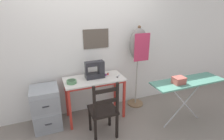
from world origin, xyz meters
name	(u,v)px	position (x,y,z in m)	size (l,w,h in m)	color
ground_plane	(100,124)	(0.00, 0.00, 0.00)	(14.00, 14.00, 0.00)	gray
wall_back	(88,45)	(0.00, 0.57, 1.28)	(10.00, 0.07, 2.55)	silver
sewing_table	(95,85)	(0.00, 0.24, 0.65)	(1.03, 0.50, 0.76)	silver
sewing_machine	(96,70)	(0.04, 0.28, 0.90)	(0.34, 0.17, 0.32)	#28282D
fabric_bowl	(72,82)	(-0.39, 0.20, 0.79)	(0.16, 0.16, 0.05)	#56895B
scissors	(118,76)	(0.41, 0.18, 0.77)	(0.11, 0.11, 0.01)	silver
thread_spool_near_machine	(106,75)	(0.22, 0.29, 0.78)	(0.03, 0.03, 0.04)	purple
thread_spool_mid_table	(108,74)	(0.27, 0.32, 0.79)	(0.04, 0.04, 0.04)	red
wooden_chair	(103,111)	(-0.02, -0.29, 0.45)	(0.40, 0.38, 0.95)	black
filing_cabinet	(47,108)	(-0.83, 0.26, 0.36)	(0.43, 0.46, 0.72)	#93999E
dress_form	(138,48)	(0.89, 0.35, 1.19)	(0.36, 0.32, 1.61)	#846647
ironing_board	(188,83)	(1.36, -0.49, 0.77)	(1.24, 0.37, 0.82)	#518E7A
storage_box	(179,80)	(1.13, -0.52, 0.86)	(0.19, 0.15, 0.11)	#AD564C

